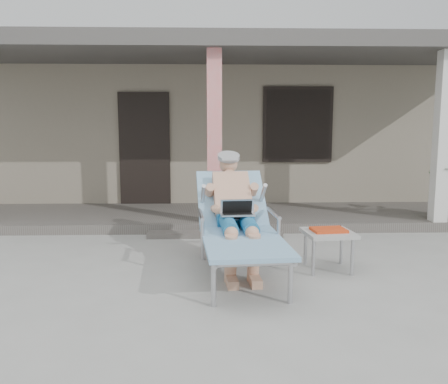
{
  "coord_description": "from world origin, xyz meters",
  "views": [
    {
      "loc": [
        -0.08,
        -5.04,
        1.66
      ],
      "look_at": [
        0.1,
        0.6,
        0.85
      ],
      "focal_mm": 38.0,
      "sensor_mm": 36.0,
      "label": 1
    }
  ],
  "objects": [
    {
      "name": "ground",
      "position": [
        0.0,
        0.0,
        0.0
      ],
      "size": [
        60.0,
        60.0,
        0.0
      ],
      "primitive_type": "plane",
      "color": "#9E9E99",
      "rests_on": "ground"
    },
    {
      "name": "house",
      "position": [
        0.0,
        6.5,
        1.67
      ],
      "size": [
        10.4,
        5.4,
        3.3
      ],
      "color": "gray",
      "rests_on": "ground"
    },
    {
      "name": "porch_deck",
      "position": [
        0.0,
        3.0,
        0.07
      ],
      "size": [
        10.0,
        2.0,
        0.15
      ],
      "primitive_type": "cube",
      "color": "#605B56",
      "rests_on": "ground"
    },
    {
      "name": "porch_overhang",
      "position": [
        0.0,
        2.95,
        2.79
      ],
      "size": [
        10.0,
        2.3,
        2.85
      ],
      "color": "silver",
      "rests_on": "porch_deck"
    },
    {
      "name": "porch_step",
      "position": [
        0.0,
        1.85,
        0.04
      ],
      "size": [
        2.0,
        0.3,
        0.07
      ],
      "primitive_type": "cube",
      "color": "#605B56",
      "rests_on": "ground"
    },
    {
      "name": "lounger",
      "position": [
        0.23,
        0.22,
        0.88
      ],
      "size": [
        0.98,
        2.23,
        1.42
      ],
      "rotation": [
        0.0,
        0.0,
        0.08
      ],
      "color": "#B7B7BC",
      "rests_on": "ground"
    },
    {
      "name": "side_table",
      "position": [
        1.28,
        0.19,
        0.41
      ],
      "size": [
        0.59,
        0.59,
        0.48
      ],
      "rotation": [
        0.0,
        0.0,
        0.11
      ],
      "color": "#A3A39E",
      "rests_on": "ground"
    }
  ]
}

